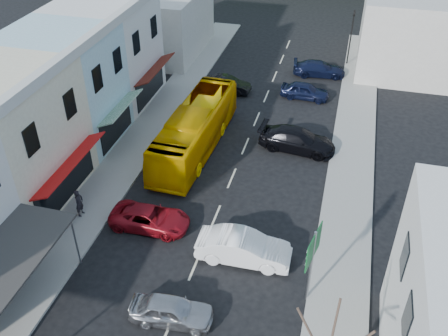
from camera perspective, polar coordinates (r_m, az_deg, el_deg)
ground at (r=26.97m, az=-3.32°, el=-11.03°), size 120.00×120.00×0.00m
sidewalk_left at (r=36.39m, az=-9.86°, el=2.58°), size 3.00×52.00×0.15m
sidewalk_right at (r=33.73m, az=14.20°, el=-1.01°), size 3.00×52.00×0.15m
shopfront_row at (r=33.14m, az=-21.93°, el=4.78°), size 8.25×30.00×8.00m
distant_block_left at (r=50.85m, az=-7.33°, el=16.26°), size 8.00×10.00×6.00m
distant_block_right at (r=50.36m, az=20.16°, el=14.86°), size 8.00×12.00×7.00m
bus at (r=34.87m, az=-3.31°, el=4.38°), size 2.92×11.68×3.10m
car_silver at (r=24.24m, az=-6.03°, el=-15.85°), size 4.54×2.19×1.40m
car_white at (r=26.76m, az=2.26°, el=-9.31°), size 4.45×1.92×1.40m
car_red at (r=28.95m, az=-8.46°, el=-5.61°), size 4.62×1.94×1.40m
car_black_near at (r=35.56m, az=8.35°, el=3.09°), size 4.66×2.27×1.40m
car_navy_mid at (r=42.50m, az=9.24°, el=8.72°), size 4.48×2.02×1.40m
car_black_far at (r=43.07m, az=0.35°, el=9.57°), size 4.49×2.02×1.40m
car_navy_far at (r=46.76m, az=10.83°, el=11.12°), size 4.70×2.41×1.40m
pedestrian_left at (r=30.33m, az=-16.21°, el=-3.89°), size 0.42×0.61×1.70m
direction_sign at (r=24.13m, az=9.89°, el=-11.10°), size 1.04×2.09×4.45m
traffic_signal at (r=48.84m, az=14.27°, el=14.18°), size 1.09×1.33×5.24m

